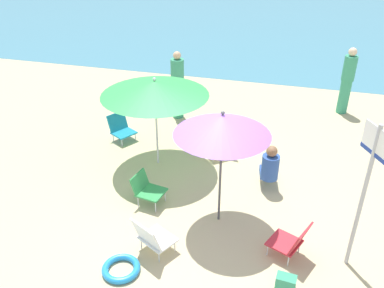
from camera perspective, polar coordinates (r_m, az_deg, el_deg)
name	(u,v)px	position (r m, az deg, el deg)	size (l,w,h in m)	color
ground_plane	(208,221)	(7.09, 2.21, -10.71)	(40.00, 40.00, 0.00)	#CCB789
sea_water	(279,24)	(20.60, 12.09, 16.11)	(40.00, 16.00, 0.01)	teal
umbrella_purple	(222,125)	(6.13, 4.28, 2.70)	(1.51, 1.51, 2.05)	#4C4C51
umbrella_green	(155,88)	(7.87, -5.26, 7.87)	(2.10, 2.10, 1.90)	silver
beach_chair_a	(121,128)	(9.50, -9.96, 2.28)	(0.69, 0.67, 0.61)	teal
beach_chair_b	(222,144)	(8.75, 4.21, 0.00)	(0.73, 0.71, 0.56)	white
beach_chair_c	(147,188)	(7.34, -6.38, -6.19)	(0.59, 0.53, 0.57)	#33934C
beach_chair_d	(292,241)	(6.41, 13.82, -13.05)	(0.67, 0.62, 0.65)	red
beach_chair_e	(152,237)	(6.32, -5.64, -12.84)	(0.69, 0.69, 0.66)	white
person_a	(178,85)	(10.22, -2.04, 8.24)	(0.33, 0.33, 1.72)	#389970
person_b	(347,81)	(11.19, 20.92, 8.28)	(0.32, 0.32, 1.74)	#389970
person_c	(270,167)	(7.71, 10.86, -3.15)	(0.38, 0.56, 0.95)	#2D519E
warning_sign	(368,178)	(5.87, 23.41, -4.38)	(0.29, 0.49, 2.33)	#ADADB2
swim_ring	(121,269)	(6.32, -9.92, -16.83)	(0.57, 0.57, 0.10)	#238CD8
beach_bag	(286,283)	(6.10, 13.01, -18.46)	(0.27, 0.17, 0.24)	#389970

